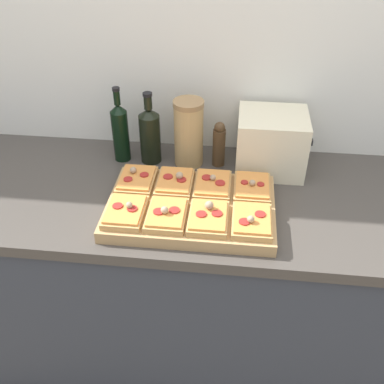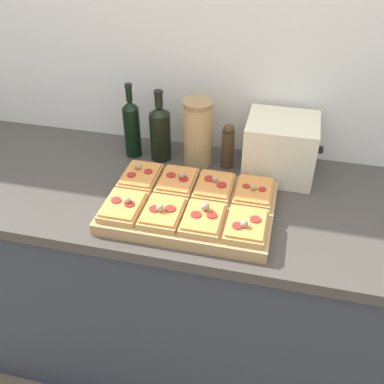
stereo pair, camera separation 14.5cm
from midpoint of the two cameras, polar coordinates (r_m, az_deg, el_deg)
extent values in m
cube|color=silver|center=(1.70, 8.28, 15.93)|extent=(6.00, 0.06, 2.50)
cube|color=#333842|center=(1.87, 4.78, -12.26)|extent=(2.60, 0.64, 0.87)
cube|color=#423D38|center=(1.56, 5.60, -1.15)|extent=(2.63, 0.67, 0.04)
cube|color=tan|center=(1.46, 2.58, -2.07)|extent=(0.54, 0.36, 0.04)
cube|color=tan|center=(1.54, -3.85, 1.80)|extent=(0.12, 0.16, 0.02)
cube|color=#D6843D|center=(1.54, -3.87, 2.23)|extent=(0.11, 0.15, 0.01)
cylinder|color=maroon|center=(1.52, -5.00, 2.09)|extent=(0.03, 0.03, 0.00)
cylinder|color=maroon|center=(1.53, -2.89, 2.52)|extent=(0.03, 0.03, 0.00)
sphere|color=tan|center=(1.55, -4.23, 3.19)|extent=(0.02, 0.02, 0.02)
cube|color=tan|center=(1.52, 0.85, 1.16)|extent=(0.12, 0.16, 0.02)
cube|color=#D6843D|center=(1.51, 0.86, 1.59)|extent=(0.11, 0.15, 0.01)
cylinder|color=maroon|center=(1.52, 0.06, 2.08)|extent=(0.03, 0.03, 0.00)
cylinder|color=maroon|center=(1.50, 1.71, 1.57)|extent=(0.03, 0.03, 0.00)
sphere|color=tan|center=(1.50, 1.50, 2.13)|extent=(0.02, 0.02, 0.02)
cube|color=tan|center=(1.50, 5.70, 0.49)|extent=(0.12, 0.16, 0.02)
cube|color=#D6843D|center=(1.49, 5.73, 0.92)|extent=(0.11, 0.15, 0.01)
cylinder|color=maroon|center=(1.50, 4.97, 1.61)|extent=(0.03, 0.03, 0.00)
cylinder|color=maroon|center=(1.48, 6.59, 0.79)|extent=(0.03, 0.03, 0.00)
sphere|color=tan|center=(1.49, 5.84, 1.53)|extent=(0.02, 0.02, 0.02)
cube|color=tan|center=(1.49, 10.62, -0.20)|extent=(0.12, 0.16, 0.02)
cube|color=#D6843D|center=(1.48, 10.68, 0.23)|extent=(0.11, 0.15, 0.01)
cylinder|color=maroon|center=(1.48, 9.70, 0.64)|extent=(0.02, 0.02, 0.00)
cylinder|color=maroon|center=(1.48, 11.72, 0.24)|extent=(0.02, 0.02, 0.00)
sphere|color=tan|center=(1.47, 10.67, 0.51)|extent=(0.02, 0.02, 0.02)
cube|color=tan|center=(1.41, -5.85, -2.06)|extent=(0.12, 0.16, 0.02)
cube|color=#D6843D|center=(1.40, -5.88, -1.62)|extent=(0.11, 0.15, 0.01)
cylinder|color=maroon|center=(1.41, -6.74, -1.14)|extent=(0.03, 0.03, 0.00)
cylinder|color=maroon|center=(1.39, -5.00, -1.63)|extent=(0.03, 0.03, 0.00)
sphere|color=tan|center=(1.39, -5.34, -1.16)|extent=(0.02, 0.02, 0.02)
cube|color=tan|center=(1.38, -0.73, -2.85)|extent=(0.12, 0.16, 0.02)
cube|color=#D6843D|center=(1.37, -0.73, -2.40)|extent=(0.11, 0.15, 0.01)
cylinder|color=maroon|center=(1.37, -1.76, -2.26)|extent=(0.03, 0.03, 0.00)
cylinder|color=maroon|center=(1.37, 0.24, -2.24)|extent=(0.03, 0.03, 0.00)
sphere|color=tan|center=(1.36, -1.02, -2.14)|extent=(0.02, 0.02, 0.02)
cube|color=tan|center=(1.36, 4.58, -3.65)|extent=(0.12, 0.16, 0.02)
cube|color=#D6843D|center=(1.35, 4.61, -3.19)|extent=(0.11, 0.15, 0.01)
cylinder|color=maroon|center=(1.35, 3.59, -3.00)|extent=(0.03, 0.03, 0.00)
cylinder|color=maroon|center=(1.35, 5.63, -3.07)|extent=(0.03, 0.03, 0.00)
sphere|color=tan|center=(1.36, 4.65, -1.94)|extent=(0.03, 0.03, 0.03)
cube|color=tan|center=(1.36, 10.01, -4.42)|extent=(0.12, 0.16, 0.02)
cube|color=#D6843D|center=(1.35, 10.07, -3.97)|extent=(0.11, 0.15, 0.01)
cylinder|color=maroon|center=(1.32, 8.97, -4.37)|extent=(0.03, 0.03, 0.00)
cylinder|color=maroon|center=(1.35, 11.13, -3.56)|extent=(0.03, 0.03, 0.00)
sphere|color=tan|center=(1.32, 9.81, -4.10)|extent=(0.02, 0.02, 0.02)
cylinder|color=black|center=(1.72, -5.19, 7.53)|extent=(0.06, 0.06, 0.20)
cone|color=black|center=(1.67, -5.40, 10.95)|extent=(0.06, 0.06, 0.03)
cylinder|color=black|center=(1.65, -5.49, 12.22)|extent=(0.02, 0.02, 0.05)
cylinder|color=black|center=(1.64, -5.55, 13.24)|extent=(0.03, 0.03, 0.01)
cylinder|color=black|center=(1.69, -1.57, 7.00)|extent=(0.08, 0.08, 0.19)
cone|color=black|center=(1.64, -1.64, 10.27)|extent=(0.08, 0.08, 0.03)
cylinder|color=black|center=(1.63, -1.66, 11.50)|extent=(0.03, 0.03, 0.05)
cylinder|color=black|center=(1.62, -1.68, 12.48)|extent=(0.03, 0.03, 0.01)
cylinder|color=tan|center=(1.66, 3.30, 7.12)|extent=(0.11, 0.11, 0.24)
cylinder|color=#937047|center=(1.60, 3.45, 11.08)|extent=(0.11, 0.11, 0.02)
cylinder|color=#47331E|center=(1.67, 7.06, 5.30)|extent=(0.05, 0.05, 0.15)
sphere|color=#47331E|center=(1.62, 7.28, 7.83)|extent=(0.04, 0.04, 0.04)
cube|color=beige|center=(1.64, 13.67, 5.42)|extent=(0.24, 0.22, 0.21)
cube|color=black|center=(1.52, 13.85, 5.57)|extent=(0.20, 0.01, 0.06)
cube|color=black|center=(1.65, 18.36, 5.06)|extent=(0.02, 0.02, 0.02)
camera|label=1|loc=(0.07, -87.14, 2.11)|focal=42.00mm
camera|label=2|loc=(0.07, 92.86, -2.11)|focal=42.00mm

